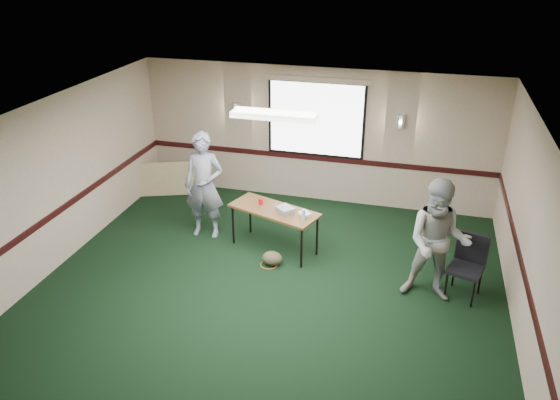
% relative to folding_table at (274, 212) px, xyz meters
% --- Properties ---
extents(ground, '(8.00, 8.00, 0.00)m').
position_rel_folding_table_xyz_m(ground, '(0.24, -1.82, -0.71)').
color(ground, black).
rests_on(ground, ground).
extents(room_shell, '(8.00, 8.02, 8.00)m').
position_rel_folding_table_xyz_m(room_shell, '(0.24, 0.31, 0.87)').
color(room_shell, tan).
rests_on(room_shell, ground).
extents(folding_table, '(1.64, 1.08, 0.76)m').
position_rel_folding_table_xyz_m(folding_table, '(0.00, 0.00, 0.00)').
color(folding_table, '#4F2A16').
rests_on(folding_table, ground).
extents(projector, '(0.36, 0.35, 0.09)m').
position_rel_folding_table_xyz_m(projector, '(0.20, -0.06, 0.10)').
color(projector, gray).
rests_on(projector, folding_table).
extents(game_console, '(0.24, 0.23, 0.05)m').
position_rel_folding_table_xyz_m(game_console, '(0.54, -0.08, 0.08)').
color(game_console, silver).
rests_on(game_console, folding_table).
extents(red_cup, '(0.07, 0.07, 0.11)m').
position_rel_folding_table_xyz_m(red_cup, '(-0.27, 0.11, 0.11)').
color(red_cup, '#B20B16').
rests_on(red_cup, folding_table).
extents(water_bottle, '(0.06, 0.06, 0.19)m').
position_rel_folding_table_xyz_m(water_bottle, '(0.56, -0.25, 0.15)').
color(water_bottle, '#93C2F0').
rests_on(water_bottle, folding_table).
extents(duffel_bag, '(0.41, 0.36, 0.24)m').
position_rel_folding_table_xyz_m(duffel_bag, '(0.10, -0.51, -0.59)').
color(duffel_bag, '#403924').
rests_on(duffel_bag, ground).
extents(cable_coil, '(0.36, 0.36, 0.01)m').
position_rel_folding_table_xyz_m(cable_coil, '(0.06, -0.53, -0.70)').
color(cable_coil, '#CA5019').
rests_on(cable_coil, ground).
extents(folded_table, '(1.34, 0.67, 0.69)m').
position_rel_folding_table_xyz_m(folded_table, '(-2.67, 1.62, -0.36)').
color(folded_table, tan).
rests_on(folded_table, ground).
extents(conference_chair, '(0.59, 0.60, 0.96)m').
position_rel_folding_table_xyz_m(conference_chair, '(3.11, -0.52, -0.15)').
color(conference_chair, black).
rests_on(conference_chair, ground).
extents(person_left, '(0.73, 0.51, 1.92)m').
position_rel_folding_table_xyz_m(person_left, '(-1.32, 0.19, 0.25)').
color(person_left, '#3C4C86').
rests_on(person_left, ground).
extents(person_right, '(0.94, 0.74, 1.88)m').
position_rel_folding_table_xyz_m(person_right, '(2.63, -0.75, 0.23)').
color(person_right, '#7691B8').
rests_on(person_right, ground).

